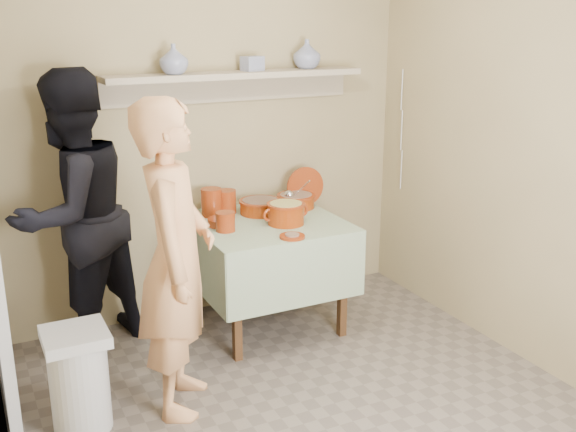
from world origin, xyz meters
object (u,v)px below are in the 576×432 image
person_cook (176,259)px  serving_table (266,237)px  cazuela_rice (286,212)px  person_helper (73,216)px  trash_bin (79,380)px

person_cook → serving_table: size_ratio=1.76×
person_cook → cazuela_rice: person_cook is taller
cazuela_rice → person_cook: bearing=-148.5°
cazuela_rice → person_helper: bearing=165.5°
person_cook → serving_table: 1.11m
cazuela_rice → trash_bin: cazuela_rice is taller
person_helper → trash_bin: person_helper is taller
person_helper → cazuela_rice: size_ratio=5.44×
person_cook → person_helper: 0.98m
person_helper → cazuela_rice: person_helper is taller
person_helper → serving_table: (1.21, -0.21, -0.26)m
cazuela_rice → serving_table: bearing=124.6°
person_helper → trash_bin: size_ratio=3.21×
person_cook → person_helper: bearing=47.0°
person_cook → serving_table: bearing=-25.8°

